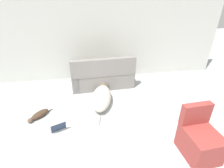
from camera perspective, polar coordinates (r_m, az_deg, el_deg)
wall_back at (r=5.25m, az=-1.92°, el=16.39°), size 6.96×0.06×2.78m
couch at (r=5.02m, az=-3.11°, el=2.54°), size 1.76×0.87×0.93m
dog at (r=4.35m, az=-3.34°, el=-3.94°), size 0.65×1.59×0.34m
cat at (r=4.23m, az=-22.73°, el=-9.27°), size 0.47×0.50×0.13m
laptop_open at (r=3.66m, az=-16.68°, el=-14.44°), size 0.41×0.41×0.25m
side_chair at (r=3.39m, az=26.55°, el=-15.92°), size 0.56×0.66×0.86m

